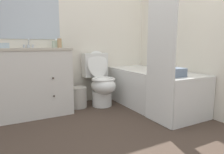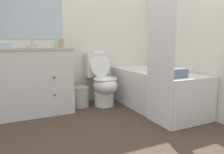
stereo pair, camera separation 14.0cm
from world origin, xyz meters
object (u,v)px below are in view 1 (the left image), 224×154
bathtub (152,89)px  soap_dispenser (59,43)px  vanity_cabinet (32,81)px  tissue_box (57,44)px  sink_faucet (29,45)px  wastebasket (78,97)px  bath_towel_folded (172,72)px  toilet (100,81)px

bathtub → soap_dispenser: soap_dispenser is taller
vanity_cabinet → tissue_box: tissue_box is taller
sink_faucet → wastebasket: (0.63, -0.19, -0.77)m
wastebasket → bath_towel_folded: 1.42m
soap_dispenser → bath_towel_folded: 1.54m
wastebasket → bathtub: bearing=-27.4°
bathtub → wastebasket: bearing=152.6°
bathtub → vanity_cabinet: bearing=162.3°
sink_faucet → toilet: sink_faucet is taller
toilet → vanity_cabinet: bearing=176.9°
vanity_cabinet → toilet: 0.98m
bathtub → wastebasket: size_ratio=5.10×
vanity_cabinet → bathtub: bearing=-17.7°
sink_faucet → toilet: (0.97, -0.24, -0.55)m
vanity_cabinet → wastebasket: bearing=-0.3°
sink_faucet → bath_towel_folded: sink_faucet is taller
tissue_box → soap_dispenser: size_ratio=0.86×
sink_faucet → soap_dispenser: soap_dispenser is taller
bathtub → wastebasket: (-0.98, 0.51, -0.13)m
sink_faucet → soap_dispenser: bearing=-27.7°
bathtub → bath_towel_folded: bath_towel_folded is taller
wastebasket → bath_towel_folded: bearing=-52.5°
vanity_cabinet → bath_towel_folded: bearing=-36.5°
vanity_cabinet → sink_faucet: 0.51m
wastebasket → soap_dispenser: soap_dispenser is taller
tissue_box → bath_towel_folded: bearing=-47.9°
toilet → bathtub: 0.79m
wastebasket → toilet: bearing=-8.1°
sink_faucet → bath_towel_folded: (1.44, -1.26, -0.32)m
sink_faucet → wastebasket: 1.01m
soap_dispenser → bath_towel_folded: (1.07, -1.06, -0.35)m
vanity_cabinet → tissue_box: size_ratio=7.31×
tissue_box → soap_dispenser: bearing=-88.6°
sink_faucet → wastebasket: bearing=-17.2°
wastebasket → tissue_box: size_ratio=2.30×
tissue_box → toilet: bearing=-15.7°
vanity_cabinet → toilet: (0.97, -0.05, -0.08)m
wastebasket → bath_towel_folded: size_ratio=1.09×
bathtub → wastebasket: 1.11m
soap_dispenser → toilet: bearing=-4.4°
wastebasket → tissue_box: 0.83m
bath_towel_folded → soap_dispenser: bearing=135.1°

